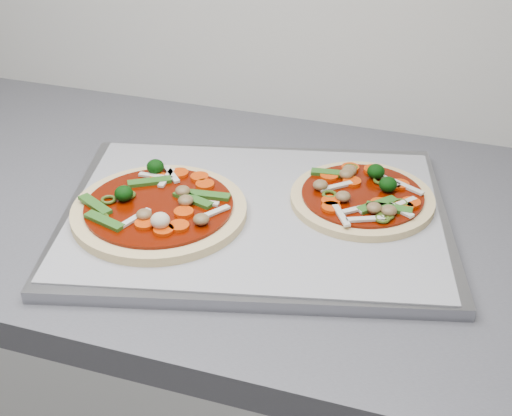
% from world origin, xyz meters
% --- Properties ---
extents(base_cabinet, '(3.60, 0.60, 0.86)m').
position_xyz_m(base_cabinet, '(0.00, 1.30, 0.43)').
color(base_cabinet, silver).
rests_on(base_cabinet, ground).
extents(countertop, '(3.60, 0.60, 0.04)m').
position_xyz_m(countertop, '(0.00, 1.30, 0.88)').
color(countertop, '#5B5A62').
rests_on(countertop, base_cabinet).
extents(baking_tray, '(0.57, 0.48, 0.02)m').
position_xyz_m(baking_tray, '(0.22, 1.27, 0.91)').
color(baking_tray, gray).
rests_on(baking_tray, countertop).
extents(parchment, '(0.54, 0.44, 0.00)m').
position_xyz_m(parchment, '(0.22, 1.27, 0.92)').
color(parchment, '#A1A1A6').
rests_on(parchment, baking_tray).
extents(pizza_left, '(0.31, 0.31, 0.04)m').
position_xyz_m(pizza_left, '(0.11, 1.22, 0.93)').
color(pizza_left, '#E0C089').
rests_on(pizza_left, parchment).
extents(pizza_right, '(0.26, 0.26, 0.03)m').
position_xyz_m(pizza_right, '(0.35, 1.34, 0.93)').
color(pizza_right, '#E0C089').
rests_on(pizza_right, parchment).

